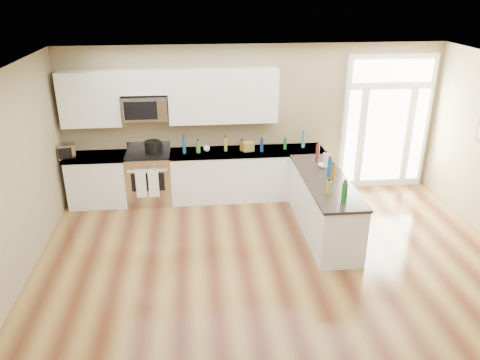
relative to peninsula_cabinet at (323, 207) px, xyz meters
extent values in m
plane|color=#522917|center=(-0.93, -2.24, -0.43)|extent=(8.00, 8.00, 0.00)
plane|color=#91825B|center=(-0.93, 1.76, 0.97)|extent=(7.00, 0.00, 7.00)
plane|color=white|center=(-0.93, -2.24, 2.37)|extent=(8.00, 8.00, 0.00)
cube|color=white|center=(-3.80, 1.45, 0.02)|extent=(1.06, 0.62, 0.90)
cube|color=black|center=(-3.80, 1.45, -0.38)|extent=(1.02, 0.52, 0.10)
cube|color=black|center=(-3.80, 1.45, 0.49)|extent=(1.10, 0.66, 0.04)
cube|color=white|center=(-1.08, 1.45, 0.02)|extent=(2.81, 0.62, 0.90)
cube|color=black|center=(-1.08, 1.45, -0.38)|extent=(2.77, 0.52, 0.10)
cube|color=black|center=(-1.08, 1.45, 0.49)|extent=(2.85, 0.66, 0.04)
cube|color=white|center=(0.00, 0.00, 0.02)|extent=(0.65, 2.28, 0.90)
cube|color=black|center=(0.00, 0.00, -0.38)|extent=(0.61, 2.18, 0.10)
cube|color=black|center=(0.00, 0.00, 0.49)|extent=(0.69, 2.32, 0.04)
cube|color=white|center=(-3.81, 1.59, 1.49)|extent=(1.04, 0.33, 0.95)
cube|color=white|center=(-1.50, 1.59, 1.49)|extent=(1.94, 0.33, 0.95)
cube|color=white|center=(-2.88, 1.59, 1.77)|extent=(0.82, 0.33, 0.40)
cube|color=silver|center=(-2.88, 1.56, 1.33)|extent=(0.78, 0.40, 0.42)
cube|color=black|center=(-2.94, 1.35, 1.33)|extent=(0.56, 0.01, 0.32)
cube|color=white|center=(1.62, 1.72, 0.87)|extent=(1.70, 0.08, 2.60)
cube|color=white|center=(1.62, 1.67, 0.62)|extent=(0.78, 0.02, 1.80)
cube|color=white|center=(0.96, 1.67, 0.62)|extent=(0.22, 0.02, 1.80)
cube|color=white|center=(2.28, 1.67, 0.62)|extent=(0.22, 0.02, 1.80)
cube|color=white|center=(1.62, 1.67, 1.87)|extent=(1.50, 0.02, 0.40)
cube|color=silver|center=(-2.89, 1.45, 0.03)|extent=(0.79, 0.65, 0.92)
cube|color=black|center=(-2.89, 1.45, 0.50)|extent=(0.79, 0.60, 0.03)
cube|color=silver|center=(-2.89, 1.75, 0.58)|extent=(0.79, 0.04, 0.14)
cube|color=black|center=(-2.89, 1.12, 0.09)|extent=(0.58, 0.01, 0.34)
cylinder|color=silver|center=(-2.89, 1.09, 0.31)|extent=(0.70, 0.02, 0.02)
cube|color=white|center=(-3.01, 1.08, 0.07)|extent=(0.18, 0.02, 0.50)
cube|color=white|center=(-2.79, 1.08, 0.07)|extent=(0.18, 0.02, 0.50)
cylinder|color=black|center=(-2.79, 1.50, 0.63)|extent=(0.37, 0.37, 0.22)
cube|color=silver|center=(-4.28, 1.39, 0.63)|extent=(0.33, 0.28, 0.25)
cube|color=olive|center=(-1.07, 1.42, 0.59)|extent=(0.22, 0.18, 0.16)
imported|color=white|center=(-4.28, 1.59, 0.53)|extent=(0.22, 0.22, 0.04)
imported|color=white|center=(0.09, 0.48, 0.53)|extent=(0.18, 0.18, 0.05)
imported|color=white|center=(-1.82, 1.48, 0.55)|extent=(0.12, 0.12, 0.09)
cylinder|color=#19591E|center=(-0.38, 1.45, 0.60)|extent=(0.06, 0.06, 0.18)
cylinder|color=navy|center=(-2.23, 1.41, 0.66)|extent=(0.06, 0.06, 0.31)
cylinder|color=brown|center=(0.04, -0.19, 0.66)|extent=(0.06, 0.06, 0.30)
cylinder|color=olive|center=(-0.11, -0.54, 0.60)|extent=(0.08, 0.08, 0.20)
cylinder|color=#26727F|center=(-0.03, 1.51, 0.65)|extent=(0.06, 0.06, 0.28)
cylinder|color=#591919|center=(0.05, 0.76, 0.66)|extent=(0.06, 0.06, 0.31)
cylinder|color=#B2B2B7|center=(0.11, 0.46, 0.64)|extent=(0.08, 0.08, 0.26)
cylinder|color=navy|center=(-0.83, 1.35, 0.62)|extent=(0.06, 0.06, 0.23)
cylinder|color=#3F7226|center=(-1.98, 1.42, 0.62)|extent=(0.08, 0.08, 0.22)
cylinder|color=#19591E|center=(0.03, -0.84, 0.65)|extent=(0.08, 0.08, 0.30)
cylinder|color=navy|center=(0.08, 0.11, 0.65)|extent=(0.08, 0.08, 0.28)
cylinder|color=brown|center=(-1.18, 1.46, 0.60)|extent=(0.08, 0.08, 0.18)
cylinder|color=olive|center=(-1.48, 1.46, 0.63)|extent=(0.06, 0.06, 0.25)
camera|label=1|loc=(-2.03, -6.61, 3.38)|focal=35.00mm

